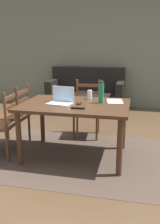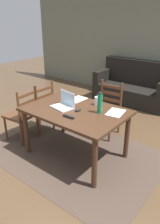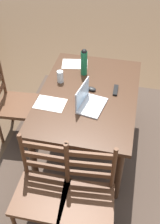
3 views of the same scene
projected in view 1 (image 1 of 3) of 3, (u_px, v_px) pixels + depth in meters
name	position (u px, v px, depth m)	size (l,w,h in m)	color
ground_plane	(75.00, 156.00, 3.55)	(14.00, 14.00, 0.00)	brown
area_rug	(75.00, 156.00, 3.55)	(2.52, 1.85, 0.01)	#47382D
wall_back	(105.00, 52.00, 6.17)	(8.00, 0.12, 2.70)	#6B6D5B
dining_table	(75.00, 111.00, 3.37)	(1.44, 0.99, 0.76)	#422819
chair_left_near	(1.00, 124.00, 3.45)	(0.48, 0.48, 0.95)	#56331E
chair_far_head	(87.00, 109.00, 4.24)	(0.47, 0.47, 0.95)	#56331E
chair_left_far	(14.00, 117.00, 3.83)	(0.45, 0.45, 0.95)	#56331E
couch	(86.00, 94.00, 6.07)	(1.80, 0.80, 1.00)	black
laptop	(61.00, 99.00, 3.34)	(0.35, 0.28, 0.23)	silver
water_bottle	(101.00, 91.00, 3.35)	(0.07, 0.07, 0.31)	#197247
drinking_glass	(90.00, 95.00, 3.62)	(0.07, 0.07, 0.13)	silver
computer_mouse	(79.00, 103.00, 3.31)	(0.06, 0.10, 0.03)	black
tv_remote	(78.00, 108.00, 3.07)	(0.04, 0.17, 0.02)	black
paper_stack_left	(65.00, 98.00, 3.71)	(0.21, 0.30, 0.00)	white
paper_stack_right	(115.00, 101.00, 3.49)	(0.21, 0.30, 0.00)	white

